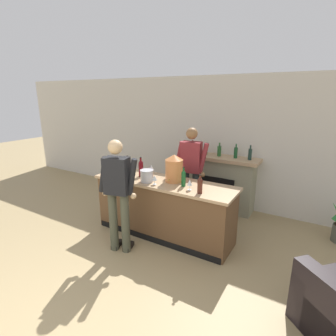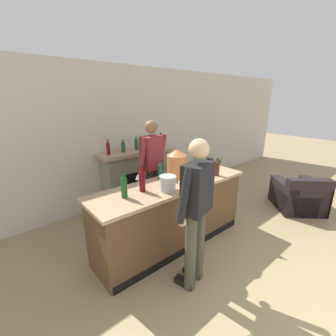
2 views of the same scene
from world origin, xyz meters
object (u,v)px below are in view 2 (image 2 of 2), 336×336
person_customer (196,210)px  wine_bottle_riesling_slim (194,169)px  fireplace_stone (138,176)px  wine_bottle_burgundy_dark (217,168)px  armchair_black (299,197)px  wine_glass_back_row (138,177)px  wine_bottle_rose_blush (124,186)px  wine_glass_near_bucket (181,181)px  ice_bucket_steel (168,183)px  wine_glass_front_left (206,170)px  wine_bottle_merlot_tall (161,171)px  copper_dispenser (177,164)px  potted_plant_corner (216,171)px  wine_bottle_chardonnay_pale (142,180)px  person_bartender (152,168)px

person_customer → wine_bottle_riesling_slim: bearing=45.0°
fireplace_stone → wine_bottle_riesling_slim: bearing=-90.4°
person_customer → wine_bottle_burgundy_dark: person_customer is taller
wine_bottle_riesling_slim → armchair_black: bearing=-18.8°
person_customer → wine_glass_back_row: (-0.09, 1.01, 0.12)m
wine_bottle_riesling_slim → wine_bottle_rose_blush: bearing=177.3°
wine_bottle_riesling_slim → wine_glass_near_bucket: bearing=-158.4°
ice_bucket_steel → wine_glass_front_left: ice_bucket_steel is taller
ice_bucket_steel → armchair_black: bearing=-12.7°
wine_bottle_burgundy_dark → wine_glass_near_bucket: bearing=-179.0°
wine_bottle_merlot_tall → person_customer: bearing=-106.5°
copper_dispenser → wine_bottle_riesling_slim: size_ratio=1.46×
fireplace_stone → copper_dispenser: size_ratio=3.55×
copper_dispenser → wine_bottle_rose_blush: 0.92m
potted_plant_corner → ice_bucket_steel: ice_bucket_steel is taller
person_customer → wine_bottle_riesling_slim: 1.03m
wine_bottle_burgundy_dark → wine_bottle_chardonnay_pale: (-1.23, 0.23, 0.03)m
copper_dispenser → ice_bucket_steel: (-0.38, -0.24, -0.13)m
wine_bottle_merlot_tall → wine_glass_near_bucket: size_ratio=2.03×
wine_bottle_riesling_slim → person_customer: bearing=-135.0°
armchair_black → person_bartender: bearing=148.6°
fireplace_stone → wine_bottle_rose_blush: bearing=-127.1°
fireplace_stone → wine_glass_front_left: fireplace_stone is taller
person_customer → copper_dispenser: size_ratio=3.87×
potted_plant_corner → wine_bottle_burgundy_dark: bearing=-142.2°
potted_plant_corner → wine_bottle_riesling_slim: size_ratio=2.27×
armchair_black → wine_glass_back_row: size_ratio=6.95×
person_customer → person_bartender: person_bartender is taller
person_bartender → wine_glass_near_bucket: bearing=-101.9°
person_bartender → ice_bucket_steel: (-0.38, -0.86, 0.08)m
wine_bottle_merlot_tall → wine_bottle_chardonnay_pale: 0.49m
armchair_black → wine_bottle_burgundy_dark: (-1.88, 0.60, 0.85)m
fireplace_stone → person_customer: bearing=-107.5°
wine_glass_near_bucket → wine_bottle_chardonnay_pale: bearing=151.3°
wine_bottle_merlot_tall → wine_glass_front_left: 0.70m
person_customer → wine_bottle_chardonnay_pale: bearing=101.5°
copper_dispenser → wine_bottle_burgundy_dark: size_ratio=1.60×
fireplace_stone → potted_plant_corner: (2.26, -0.27, -0.30)m
wine_bottle_rose_blush → fireplace_stone: bearing=52.9°
wine_bottle_riesling_slim → wine_glass_front_left: 0.19m
wine_bottle_chardonnay_pale → potted_plant_corner: bearing=21.7°
person_customer → copper_dispenser: bearing=60.4°
armchair_black → potted_plant_corner: 2.09m
potted_plant_corner → wine_glass_near_bucket: 3.19m
potted_plant_corner → wine_bottle_burgundy_dark: wine_bottle_burgundy_dark is taller
copper_dispenser → wine_glass_near_bucket: copper_dispenser is taller
wine_bottle_rose_blush → wine_glass_front_left: bearing=-6.9°
potted_plant_corner → person_customer: person_customer is taller
wine_bottle_chardonnay_pale → wine_glass_back_row: 0.23m
wine_bottle_burgundy_dark → wine_bottle_merlot_tall: bearing=151.3°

